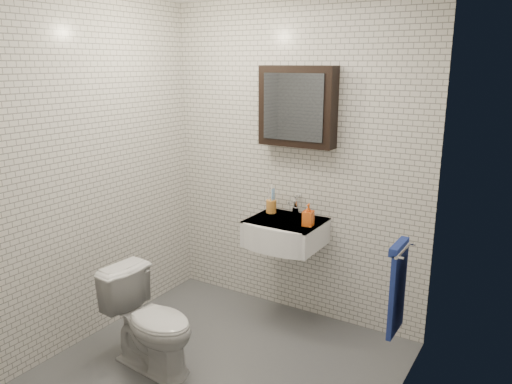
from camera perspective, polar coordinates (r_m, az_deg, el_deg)
ground at (r=3.63m, az=-3.64°, el=-19.15°), size 2.20×2.00×0.01m
room_shell at (r=3.07m, az=-4.08°, el=4.14°), size 2.22×2.02×2.51m
washbasin at (r=3.83m, az=3.13°, el=-4.69°), size 0.55×0.50×0.20m
faucet at (r=3.95m, az=4.52°, el=-1.67°), size 0.06×0.20×0.15m
mirror_cabinet at (r=3.80m, az=4.74°, el=9.71°), size 0.60×0.15×0.60m
towel_rail at (r=3.17m, az=15.90°, el=-10.14°), size 0.09×0.30×0.58m
toothbrush_cup at (r=4.00m, az=1.76°, el=-1.58°), size 0.09×0.09×0.23m
soap_bottle at (r=3.69m, az=5.99°, el=-2.62°), size 0.08×0.09×0.17m
toilet at (r=3.52m, az=-11.89°, el=-14.26°), size 0.70×0.44×0.68m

